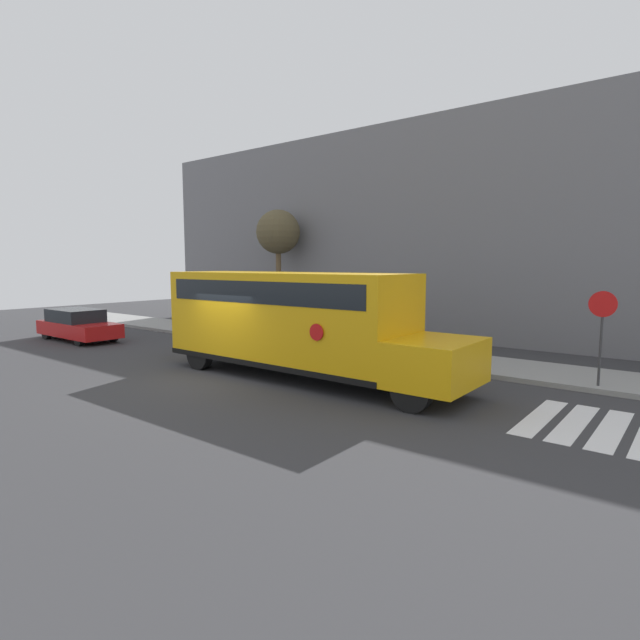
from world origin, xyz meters
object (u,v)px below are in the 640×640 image
at_px(stop_sign, 602,326).
at_px(school_bus, 295,318).
at_px(tree_near_sidewalk, 278,233).
at_px(parked_car, 78,325).

bearing_deg(stop_sign, school_bus, -153.60).
bearing_deg(school_bus, tree_near_sidewalk, 135.19).
distance_m(school_bus, parked_car, 12.57).
relative_size(parked_car, tree_near_sidewalk, 0.73).
distance_m(parked_car, tree_near_sidewalk, 10.56).
relative_size(school_bus, parked_car, 2.18).
bearing_deg(parked_car, tree_near_sidewalk, 63.28).
bearing_deg(stop_sign, parked_car, -168.06).
height_order(parked_car, stop_sign, stop_sign).
distance_m(parked_car, stop_sign, 20.57).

